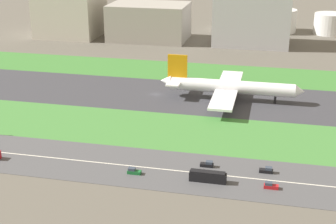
{
  "coord_description": "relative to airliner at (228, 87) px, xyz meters",
  "views": [
    {
      "loc": [
        53.83,
        -214.28,
        75.74
      ],
      "look_at": [
        14.2,
        -36.5,
        6.0
      ],
      "focal_mm": 53.09,
      "sensor_mm": 36.0,
      "label": 1
    }
  ],
  "objects": [
    {
      "name": "grass_median_south",
      "position": [
        -33.83,
        -41.0,
        -6.18
      ],
      "size": [
        280.0,
        36.0,
        0.1
      ],
      "primitive_type": "cube",
      "color": "#427F38",
      "rests_on": "ground_plane"
    },
    {
      "name": "airliner",
      "position": [
        0.0,
        0.0,
        0.0
      ],
      "size": [
        65.0,
        56.0,
        19.7
      ],
      "color": "white",
      "rests_on": "runway"
    },
    {
      "name": "car_5",
      "position": [
        -21.71,
        -78.0,
        -5.31
      ],
      "size": [
        4.4,
        1.8,
        2.0
      ],
      "rotation": [
        0.0,
        0.0,
        3.14
      ],
      "color": "#19662D",
      "rests_on": "highway"
    },
    {
      "name": "hangar_building",
      "position": [
        -66.41,
        114.0,
        5.91
      ],
      "size": [
        52.34,
        36.06,
        24.27
      ],
      "primitive_type": "cube",
      "color": "#9E998E",
      "rests_on": "ground_plane"
    },
    {
      "name": "terminal_building",
      "position": [
        -123.83,
        114.0,
        10.0
      ],
      "size": [
        41.9,
        39.25,
        32.46
      ],
      "primitive_type": "cube",
      "color": "beige",
      "rests_on": "ground_plane"
    },
    {
      "name": "car_3",
      "position": [
        21.53,
        -78.0,
        -5.31
      ],
      "size": [
        4.4,
        1.8,
        2.0
      ],
      "rotation": [
        0.0,
        0.0,
        3.14
      ],
      "color": "#B2191E",
      "rests_on": "highway"
    },
    {
      "name": "fuel_tank_east",
      "position": [
        56.35,
        159.0,
        1.18
      ],
      "size": [
        22.53,
        22.53,
        14.82
      ],
      "primitive_type": "cylinder",
      "color": "silver",
      "rests_on": "ground_plane"
    },
    {
      "name": "fuel_tank_west",
      "position": [
        -14.37,
        159.0,
        0.14
      ],
      "size": [
        23.33,
        23.33,
        12.75
      ],
      "primitive_type": "cylinder",
      "color": "silver",
      "rests_on": "ground_plane"
    },
    {
      "name": "highway",
      "position": [
        -33.83,
        -73.0,
        -6.18
      ],
      "size": [
        280.0,
        28.0,
        0.1
      ],
      "primitive_type": "cube",
      "color": "#4C4C4F",
      "rests_on": "ground_plane"
    },
    {
      "name": "bus_0",
      "position": [
        2.33,
        -78.0,
        -4.41
      ],
      "size": [
        11.6,
        2.5,
        3.5
      ],
      "rotation": [
        0.0,
        0.0,
        3.14
      ],
      "color": "black",
      "rests_on": "highway"
    },
    {
      "name": "ground_plane",
      "position": [
        -33.83,
        -0.0,
        -6.23
      ],
      "size": [
        800.0,
        800.0,
        0.0
      ],
      "primitive_type": "plane",
      "color": "#5B564C"
    },
    {
      "name": "office_tower",
      "position": [
        3.26,
        114.0,
        10.94
      ],
      "size": [
        48.69,
        32.85,
        34.34
      ],
      "primitive_type": "cube",
      "color": "#B2B2B7",
      "rests_on": "ground_plane"
    },
    {
      "name": "car_2",
      "position": [
        20.08,
        -68.0,
        -5.31
      ],
      "size": [
        4.4,
        1.8,
        2.0
      ],
      "color": "black",
      "rests_on": "highway"
    },
    {
      "name": "runway",
      "position": [
        -33.83,
        -0.0,
        -6.18
      ],
      "size": [
        280.0,
        46.0,
        0.1
      ],
      "primitive_type": "cube",
      "color": "#38383D",
      "rests_on": "ground_plane"
    },
    {
      "name": "fuel_tank_centre",
      "position": [
        20.34,
        159.0,
        1.98
      ],
      "size": [
        25.02,
        25.02,
        16.42
      ],
      "primitive_type": "cylinder",
      "color": "silver",
      "rests_on": "ground_plane"
    },
    {
      "name": "car_4",
      "position": [
        0.77,
        -68.0,
        -5.31
      ],
      "size": [
        4.4,
        1.8,
        2.0
      ],
      "color": "black",
      "rests_on": "highway"
    },
    {
      "name": "grass_median_north",
      "position": [
        -33.83,
        41.0,
        -6.18
      ],
      "size": [
        280.0,
        36.0,
        0.1
      ],
      "primitive_type": "cube",
      "color": "#3D7A33",
      "rests_on": "ground_plane"
    },
    {
      "name": "highway_centerline",
      "position": [
        -33.83,
        -73.0,
        -6.13
      ],
      "size": [
        266.0,
        0.5,
        0.01
      ],
      "primitive_type": "cube",
      "color": "silver",
      "rests_on": "highway"
    }
  ]
}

